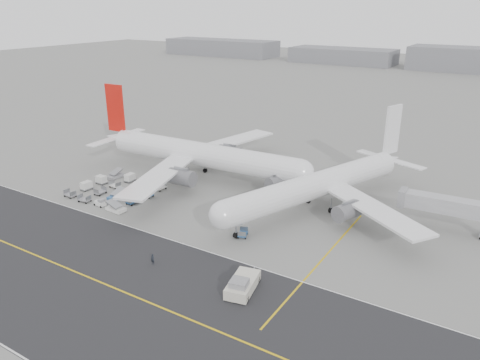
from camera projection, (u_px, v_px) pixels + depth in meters
The scene contains 9 objects.
ground at pixel (158, 228), 85.65m from camera, with size 700.00×700.00×0.00m, color gray.
taxiway at pixel (103, 283), 68.87m from camera, with size 220.00×59.00×0.03m.
airliner_a at pixel (198, 154), 109.05m from camera, with size 57.75×57.05×19.91m.
airliner_b at pixel (320, 184), 92.27m from camera, with size 49.17×50.07×18.07m.
pushback_tug at pixel (242, 284), 66.64m from camera, with size 4.70×9.27×2.61m.
jet_bridge at pixel (447, 207), 83.62m from camera, with size 17.13×4.14×6.44m.
gse_cluster at pixel (117, 193), 101.53m from camera, with size 21.88×21.09×1.97m, color gray, non-canonical shape.
stray_dolly at pixel (243, 236), 82.68m from camera, with size 1.48×2.40×1.48m, color silver, non-canonical shape.
ground_crew_a at pixel (153, 259), 73.55m from camera, with size 0.66×0.43×1.82m, color black.
Camera 1 is at (53.27, -57.56, 38.63)m, focal length 35.00 mm.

